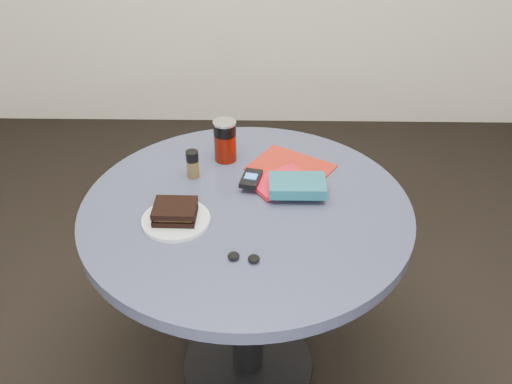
{
  "coord_description": "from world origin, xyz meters",
  "views": [
    {
      "loc": [
        0.05,
        -1.39,
        1.76
      ],
      "look_at": [
        0.03,
        0.0,
        0.8
      ],
      "focal_mm": 40.0,
      "sensor_mm": 36.0,
      "label": 1
    }
  ],
  "objects_px": {
    "soda_can": "(225,141)",
    "plate": "(176,220)",
    "pepper_grinder": "(193,164)",
    "mp3_player": "(251,179)",
    "novel": "(297,185)",
    "table": "(247,247)",
    "headphones": "(244,257)",
    "red_book": "(280,182)",
    "magazine": "(291,167)",
    "sandwich": "(175,211)"
  },
  "relations": [
    {
      "from": "pepper_grinder",
      "to": "novel",
      "type": "height_order",
      "value": "pepper_grinder"
    },
    {
      "from": "pepper_grinder",
      "to": "mp3_player",
      "type": "xyz_separation_m",
      "value": [
        0.19,
        -0.05,
        -0.02
      ]
    },
    {
      "from": "plate",
      "to": "soda_can",
      "type": "relative_size",
      "value": 1.38
    },
    {
      "from": "plate",
      "to": "novel",
      "type": "relative_size",
      "value": 1.14
    },
    {
      "from": "plate",
      "to": "mp3_player",
      "type": "height_order",
      "value": "mp3_player"
    },
    {
      "from": "pepper_grinder",
      "to": "sandwich",
      "type": "bearing_deg",
      "value": -96.11
    },
    {
      "from": "table",
      "to": "headphones",
      "type": "distance_m",
      "value": 0.3
    },
    {
      "from": "pepper_grinder",
      "to": "red_book",
      "type": "height_order",
      "value": "pepper_grinder"
    },
    {
      "from": "table",
      "to": "soda_can",
      "type": "xyz_separation_m",
      "value": [
        -0.08,
        0.27,
        0.24
      ]
    },
    {
      "from": "red_book",
      "to": "novel",
      "type": "distance_m",
      "value": 0.08
    },
    {
      "from": "sandwich",
      "to": "magazine",
      "type": "relative_size",
      "value": 0.49
    },
    {
      "from": "plate",
      "to": "red_book",
      "type": "height_order",
      "value": "red_book"
    },
    {
      "from": "headphones",
      "to": "table",
      "type": "bearing_deg",
      "value": 90.4
    },
    {
      "from": "table",
      "to": "novel",
      "type": "xyz_separation_m",
      "value": [
        0.15,
        0.06,
        0.2
      ]
    },
    {
      "from": "soda_can",
      "to": "plate",
      "type": "bearing_deg",
      "value": -109.13
    },
    {
      "from": "soda_can",
      "to": "mp3_player",
      "type": "bearing_deg",
      "value": -60.73
    },
    {
      "from": "pepper_grinder",
      "to": "mp3_player",
      "type": "relative_size",
      "value": 0.86
    },
    {
      "from": "mp3_player",
      "to": "headphones",
      "type": "xyz_separation_m",
      "value": [
        -0.01,
        -0.35,
        -0.02
      ]
    },
    {
      "from": "red_book",
      "to": "novel",
      "type": "bearing_deg",
      "value": -82.76
    },
    {
      "from": "magazine",
      "to": "headphones",
      "type": "relative_size",
      "value": 2.75
    },
    {
      "from": "red_book",
      "to": "sandwich",
      "type": "bearing_deg",
      "value": 178.38
    },
    {
      "from": "sandwich",
      "to": "magazine",
      "type": "distance_m",
      "value": 0.45
    },
    {
      "from": "plate",
      "to": "red_book",
      "type": "bearing_deg",
      "value": 33.02
    },
    {
      "from": "table",
      "to": "plate",
      "type": "distance_m",
      "value": 0.28
    },
    {
      "from": "sandwich",
      "to": "soda_can",
      "type": "xyz_separation_m",
      "value": [
        0.12,
        0.35,
        0.04
      ]
    },
    {
      "from": "table",
      "to": "pepper_grinder",
      "type": "bearing_deg",
      "value": 137.97
    },
    {
      "from": "sandwich",
      "to": "mp3_player",
      "type": "bearing_deg",
      "value": 41.09
    },
    {
      "from": "table",
      "to": "soda_can",
      "type": "distance_m",
      "value": 0.36
    },
    {
      "from": "pepper_grinder",
      "to": "red_book",
      "type": "bearing_deg",
      "value": -8.97
    },
    {
      "from": "pepper_grinder",
      "to": "novel",
      "type": "bearing_deg",
      "value": -17.0
    },
    {
      "from": "pepper_grinder",
      "to": "headphones",
      "type": "distance_m",
      "value": 0.44
    },
    {
      "from": "soda_can",
      "to": "pepper_grinder",
      "type": "xyz_separation_m",
      "value": [
        -0.1,
        -0.11,
        -0.02
      ]
    },
    {
      "from": "pepper_grinder",
      "to": "red_book",
      "type": "relative_size",
      "value": 0.52
    },
    {
      "from": "sandwich",
      "to": "red_book",
      "type": "height_order",
      "value": "sandwich"
    },
    {
      "from": "soda_can",
      "to": "novel",
      "type": "bearing_deg",
      "value": -42.08
    },
    {
      "from": "novel",
      "to": "red_book",
      "type": "bearing_deg",
      "value": 130.91
    },
    {
      "from": "table",
      "to": "mp3_player",
      "type": "xyz_separation_m",
      "value": [
        0.01,
        0.11,
        0.19
      ]
    },
    {
      "from": "novel",
      "to": "soda_can",
      "type": "bearing_deg",
      "value": 137.64
    },
    {
      "from": "plate",
      "to": "headphones",
      "type": "xyz_separation_m",
      "value": [
        0.2,
        -0.16,
        0.0
      ]
    },
    {
      "from": "table",
      "to": "mp3_player",
      "type": "distance_m",
      "value": 0.22
    },
    {
      "from": "red_book",
      "to": "novel",
      "type": "relative_size",
      "value": 1.05
    },
    {
      "from": "table",
      "to": "soda_can",
      "type": "relative_size",
      "value": 6.99
    },
    {
      "from": "sandwich",
      "to": "red_book",
      "type": "distance_m",
      "value": 0.36
    },
    {
      "from": "sandwich",
      "to": "mp3_player",
      "type": "distance_m",
      "value": 0.28
    },
    {
      "from": "sandwich",
      "to": "magazine",
      "type": "xyz_separation_m",
      "value": [
        0.34,
        0.3,
        -0.03
      ]
    },
    {
      "from": "table",
      "to": "pepper_grinder",
      "type": "distance_m",
      "value": 0.32
    },
    {
      "from": "soda_can",
      "to": "novel",
      "type": "distance_m",
      "value": 0.32
    },
    {
      "from": "novel",
      "to": "plate",
      "type": "bearing_deg",
      "value": -158.51
    },
    {
      "from": "mp3_player",
      "to": "plate",
      "type": "bearing_deg",
      "value": -138.06
    },
    {
      "from": "plate",
      "to": "magazine",
      "type": "xyz_separation_m",
      "value": [
        0.34,
        0.3,
        -0.0
      ]
    }
  ]
}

